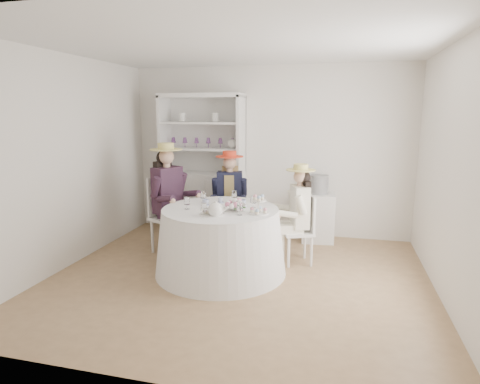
# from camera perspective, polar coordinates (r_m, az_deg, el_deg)

# --- Properties ---
(ground) EXTENTS (4.50, 4.50, 0.00)m
(ground) POSITION_cam_1_polar(r_m,az_deg,el_deg) (4.96, -0.29, -12.21)
(ground) COLOR olive
(ground) RESTS_ON ground
(ceiling) EXTENTS (4.50, 4.50, 0.00)m
(ceiling) POSITION_cam_1_polar(r_m,az_deg,el_deg) (4.60, -0.32, 20.32)
(ceiling) COLOR white
(ceiling) RESTS_ON wall_back
(wall_back) EXTENTS (4.50, 0.00, 4.50)m
(wall_back) POSITION_cam_1_polar(r_m,az_deg,el_deg) (6.53, 4.09, 5.75)
(wall_back) COLOR white
(wall_back) RESTS_ON ground
(wall_front) EXTENTS (4.50, 0.00, 4.50)m
(wall_front) POSITION_cam_1_polar(r_m,az_deg,el_deg) (2.73, -10.83, -2.20)
(wall_front) COLOR white
(wall_front) RESTS_ON ground
(wall_left) EXTENTS (0.00, 4.50, 4.50)m
(wall_left) POSITION_cam_1_polar(r_m,az_deg,el_deg) (5.59, -23.31, 3.93)
(wall_left) COLOR white
(wall_left) RESTS_ON ground
(wall_right) EXTENTS (0.00, 4.50, 4.50)m
(wall_right) POSITION_cam_1_polar(r_m,az_deg,el_deg) (4.59, 28.09, 2.10)
(wall_right) COLOR white
(wall_right) RESTS_ON ground
(tea_table) EXTENTS (1.63, 1.63, 0.82)m
(tea_table) POSITION_cam_1_polar(r_m,az_deg,el_deg) (5.02, -2.77, -6.92)
(tea_table) COLOR white
(tea_table) RESTS_ON ground
(hutch) EXTENTS (1.49, 0.89, 2.27)m
(hutch) POSITION_cam_1_polar(r_m,az_deg,el_deg) (6.65, -5.19, 1.09)
(hutch) COLOR silver
(hutch) RESTS_ON ground
(side_table) EXTENTS (0.53, 0.53, 0.75)m
(side_table) POSITION_cam_1_polar(r_m,az_deg,el_deg) (6.37, 11.00, -3.51)
(side_table) COLOR silver
(side_table) RESTS_ON ground
(hatbox) EXTENTS (0.33, 0.33, 0.29)m
(hatbox) POSITION_cam_1_polar(r_m,az_deg,el_deg) (6.26, 11.18, 1.07)
(hatbox) COLOR black
(hatbox) RESTS_ON side_table
(guest_left) EXTENTS (0.66, 0.60, 1.56)m
(guest_left) POSITION_cam_1_polar(r_m,az_deg,el_deg) (5.68, -10.09, -0.01)
(guest_left) COLOR silver
(guest_left) RESTS_ON ground
(guest_mid) EXTENTS (0.53, 0.56, 1.42)m
(guest_mid) POSITION_cam_1_polar(r_m,az_deg,el_deg) (5.92, -1.49, -0.12)
(guest_mid) COLOR silver
(guest_mid) RESTS_ON ground
(guest_right) EXTENTS (0.55, 0.50, 1.33)m
(guest_right) POSITION_cam_1_polar(r_m,az_deg,el_deg) (5.27, 8.23, -2.31)
(guest_right) COLOR silver
(guest_right) RESTS_ON ground
(spare_chair) EXTENTS (0.55, 0.55, 0.95)m
(spare_chair) POSITION_cam_1_polar(r_m,az_deg,el_deg) (6.21, -3.06, -2.36)
(spare_chair) COLOR silver
(spare_chair) RESTS_ON ground
(teacup_a) EXTENTS (0.10, 0.10, 0.07)m
(teacup_a) POSITION_cam_1_polar(r_m,az_deg,el_deg) (5.08, -4.91, -1.52)
(teacup_a) COLOR white
(teacup_a) RESTS_ON tea_table
(teacup_b) EXTENTS (0.09, 0.09, 0.07)m
(teacup_b) POSITION_cam_1_polar(r_m,az_deg,el_deg) (5.20, -2.81, -1.20)
(teacup_b) COLOR white
(teacup_b) RESTS_ON tea_table
(teacup_c) EXTENTS (0.11, 0.11, 0.07)m
(teacup_c) POSITION_cam_1_polar(r_m,az_deg,el_deg) (5.03, 0.38, -1.59)
(teacup_c) COLOR white
(teacup_c) RESTS_ON tea_table
(flower_bowl) EXTENTS (0.31, 0.31, 0.06)m
(flower_bowl) POSITION_cam_1_polar(r_m,az_deg,el_deg) (4.84, -0.53, -2.18)
(flower_bowl) COLOR white
(flower_bowl) RESTS_ON tea_table
(flower_arrangement) EXTENTS (0.18, 0.18, 0.07)m
(flower_arrangement) POSITION_cam_1_polar(r_m,az_deg,el_deg) (4.76, -0.71, -1.70)
(flower_arrangement) COLOR pink
(flower_arrangement) RESTS_ON tea_table
(table_teapot) EXTENTS (0.24, 0.17, 0.18)m
(table_teapot) POSITION_cam_1_polar(r_m,az_deg,el_deg) (4.53, -3.47, -2.52)
(table_teapot) COLOR white
(table_teapot) RESTS_ON tea_table
(sandwich_plate) EXTENTS (0.29, 0.29, 0.06)m
(sandwich_plate) POSITION_cam_1_polar(r_m,az_deg,el_deg) (4.62, -4.01, -3.03)
(sandwich_plate) COLOR white
(sandwich_plate) RESTS_ON tea_table
(cupcake_stand) EXTENTS (0.23, 0.23, 0.22)m
(cupcake_stand) POSITION_cam_1_polar(r_m,az_deg,el_deg) (4.64, 2.66, -2.14)
(cupcake_stand) COLOR white
(cupcake_stand) RESTS_ON tea_table
(stemware_set) EXTENTS (0.84, 0.88, 0.15)m
(stemware_set) POSITION_cam_1_polar(r_m,az_deg,el_deg) (4.89, -2.82, -1.49)
(stemware_set) COLOR white
(stemware_set) RESTS_ON tea_table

